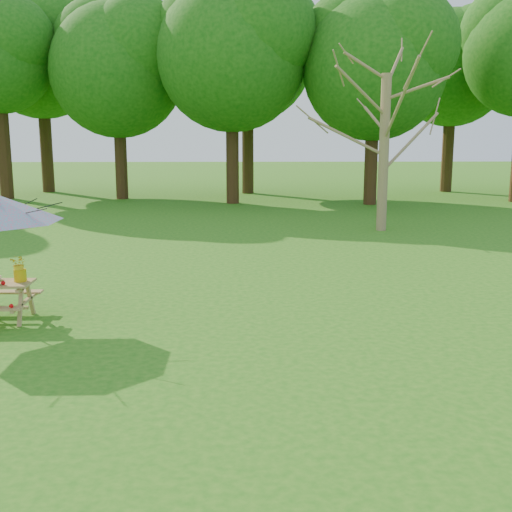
{
  "coord_description": "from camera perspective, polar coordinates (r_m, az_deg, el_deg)",
  "views": [
    {
      "loc": [
        -0.38,
        -6.9,
        3.19
      ],
      "look_at": [
        -0.12,
        3.74,
        1.1
      ],
      "focal_mm": 45.0,
      "sensor_mm": 36.0,
      "label": 1
    }
  ],
  "objects": [
    {
      "name": "ground",
      "position": [
        7.61,
        1.65,
        -13.68
      ],
      "size": [
        120.0,
        120.0,
        0.0
      ],
      "primitive_type": "plane",
      "color": "#236C14",
      "rests_on": "ground"
    },
    {
      "name": "bare_tree",
      "position": [
        21.34,
        11.78,
        21.03
      ],
      "size": [
        7.39,
        7.39,
        11.44
      ],
      "color": "olive",
      "rests_on": "ground"
    },
    {
      "name": "treeline",
      "position": [
        29.3,
        -0.66,
        20.56
      ],
      "size": [
        60.0,
        12.0,
        16.0
      ],
      "primitive_type": null,
      "color": "#12590F",
      "rests_on": "ground"
    },
    {
      "name": "flower_bucket",
      "position": [
        11.56,
        -20.27,
        -0.94
      ],
      "size": [
        0.34,
        0.31,
        0.46
      ],
      "color": "gold",
      "rests_on": "picnic_table"
    }
  ]
}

